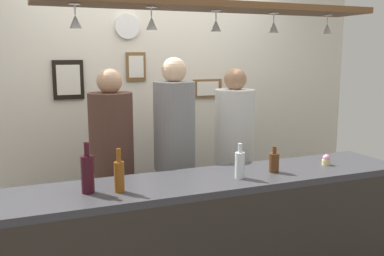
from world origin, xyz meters
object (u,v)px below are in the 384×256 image
at_px(bottle_beer_brown_stubby, 274,162).
at_px(picture_frame_caricature, 68,80).
at_px(person_middle_grey_shirt, 174,142).
at_px(bottle_soda_clear, 240,164).
at_px(bottle_beer_amber_tall, 119,175).
at_px(wall_clock, 127,26).
at_px(cupcake, 326,160).
at_px(person_right_white_patterned_shirt, 234,143).
at_px(picture_frame_crest, 136,67).
at_px(picture_frame_lower_pair, 207,88).
at_px(bottle_wine_dark_red, 88,173).
at_px(person_left_brown_shirt, 112,153).

relative_size(bottle_beer_brown_stubby, picture_frame_caricature, 0.53).
distance_m(person_middle_grey_shirt, picture_frame_caricature, 1.09).
height_order(bottle_beer_brown_stubby, picture_frame_caricature, picture_frame_caricature).
height_order(bottle_soda_clear, bottle_beer_amber_tall, bottle_beer_amber_tall).
height_order(picture_frame_caricature, wall_clock, wall_clock).
bearing_deg(bottle_soda_clear, cupcake, 4.51).
distance_m(person_right_white_patterned_shirt, picture_frame_crest, 1.14).
height_order(picture_frame_crest, picture_frame_lower_pair, picture_frame_crest).
xyz_separation_m(bottle_beer_brown_stubby, bottle_wine_dark_red, (-1.25, 0.03, 0.05)).
bearing_deg(wall_clock, person_left_brown_shirt, -115.92).
relative_size(bottle_beer_brown_stubby, bottle_soda_clear, 0.78).
bearing_deg(person_left_brown_shirt, bottle_soda_clear, -52.62).
height_order(person_right_white_patterned_shirt, cupcake, person_right_white_patterned_shirt).
bearing_deg(picture_frame_crest, picture_frame_caricature, 180.00).
height_order(person_middle_grey_shirt, picture_frame_caricature, person_middle_grey_shirt).
height_order(person_middle_grey_shirt, wall_clock, wall_clock).
xyz_separation_m(bottle_soda_clear, cupcake, (0.74, 0.06, -0.06)).
height_order(person_middle_grey_shirt, person_right_white_patterned_shirt, person_middle_grey_shirt).
xyz_separation_m(person_right_white_patterned_shirt, bottle_beer_brown_stubby, (-0.12, -0.82, 0.04)).
relative_size(person_right_white_patterned_shirt, cupcake, 20.97).
height_order(bottle_soda_clear, picture_frame_caricature, picture_frame_caricature).
bearing_deg(picture_frame_crest, bottle_beer_amber_tall, -108.91).
relative_size(person_middle_grey_shirt, bottle_wine_dark_red, 5.75).
relative_size(picture_frame_lower_pair, wall_clock, 1.36).
bearing_deg(picture_frame_crest, person_left_brown_shirt, -120.89).
xyz_separation_m(person_left_brown_shirt, cupcake, (1.40, -0.80, -0.00)).
bearing_deg(bottle_wine_dark_red, person_middle_grey_shirt, 43.99).
bearing_deg(cupcake, person_left_brown_shirt, 150.20).
relative_size(person_middle_grey_shirt, bottle_soda_clear, 7.51).
height_order(person_right_white_patterned_shirt, wall_clock, wall_clock).
distance_m(person_left_brown_shirt, cupcake, 1.61).
bearing_deg(person_left_brown_shirt, bottle_wine_dark_red, -110.99).
distance_m(cupcake, picture_frame_crest, 1.87).
height_order(bottle_beer_amber_tall, picture_frame_crest, picture_frame_crest).
relative_size(bottle_wine_dark_red, picture_frame_crest, 1.15).
xyz_separation_m(picture_frame_crest, wall_clock, (-0.07, -0.01, 0.36)).
height_order(picture_frame_crest, wall_clock, wall_clock).
bearing_deg(picture_frame_caricature, wall_clock, -0.67).
bearing_deg(picture_frame_crest, person_middle_grey_shirt, -76.82).
height_order(bottle_wine_dark_red, cupcake, bottle_wine_dark_red).
xyz_separation_m(person_right_white_patterned_shirt, picture_frame_crest, (-0.70, 0.62, 0.65)).
height_order(person_right_white_patterned_shirt, bottle_soda_clear, person_right_white_patterned_shirt).
height_order(bottle_soda_clear, wall_clock, wall_clock).
bearing_deg(picture_frame_crest, wall_clock, -175.11).
bearing_deg(cupcake, bottle_beer_amber_tall, -178.33).
height_order(person_left_brown_shirt, bottle_beer_brown_stubby, person_left_brown_shirt).
xyz_separation_m(bottle_soda_clear, wall_clock, (-0.36, 1.48, 0.95)).
bearing_deg(person_right_white_patterned_shirt, cupcake, -67.43).
xyz_separation_m(bottle_beer_amber_tall, wall_clock, (0.43, 1.46, 0.94)).
bearing_deg(bottle_beer_brown_stubby, person_right_white_patterned_shirt, 81.43).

